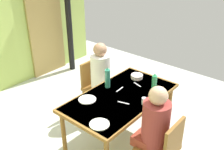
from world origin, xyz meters
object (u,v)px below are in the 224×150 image
chair_near_diner (163,148)px  chair_far_diner (95,84)px  serving_bowl_center (137,76)px  water_bottle_green_far (108,78)px  water_bottle_green_near (154,84)px  person_far_diner (101,71)px  dining_table (121,101)px  person_near_diner (155,122)px

chair_near_diner → chair_far_diner: size_ratio=1.00×
serving_bowl_center → water_bottle_green_far: bearing=161.7°
chair_far_diner → water_bottle_green_near: bearing=88.5°
person_far_diner → water_bottle_green_far: 0.46m
chair_near_diner → chair_far_diner: bearing=70.1°
water_bottle_green_near → serving_bowl_center: bearing=61.6°
dining_table → person_near_diner: person_near_diner is taller
dining_table → chair_far_diner: chair_far_diner is taller
chair_far_diner → serving_bowl_center: bearing=107.0°
water_bottle_green_near → water_bottle_green_far: water_bottle_green_near is taller
water_bottle_green_near → chair_far_diner: bearing=88.5°
person_far_diner → dining_table: bearing=62.6°
dining_table → water_bottle_green_far: 0.36m
person_near_diner → person_far_diner: (0.56, 1.28, 0.00)m
person_far_diner → water_bottle_green_far: bearing=53.1°
dining_table → water_bottle_green_near: (0.30, -0.30, 0.21)m
chair_far_diner → person_near_diner: bearing=68.3°
chair_near_diner → water_bottle_green_near: water_bottle_green_near is taller
chair_far_diner → serving_bowl_center: 0.74m
person_far_diner → serving_bowl_center: bearing=111.1°
chair_far_diner → person_far_diner: size_ratio=1.13×
person_far_diner → water_bottle_green_near: 0.94m
dining_table → person_near_diner: (-0.23, -0.64, 0.10)m
person_near_diner → water_bottle_green_near: (0.53, 0.34, 0.11)m
dining_table → chair_far_diner: bearing=66.8°
person_far_diner → chair_near_diner: bearing=68.3°
dining_table → water_bottle_green_near: bearing=-44.2°
chair_near_diner → water_bottle_green_near: 0.82m
chair_near_diner → serving_bowl_center: 1.21m
dining_table → person_far_diner: size_ratio=1.98×
water_bottle_green_near → serving_bowl_center: (0.23, 0.42, -0.11)m
dining_table → person_far_diner: (0.33, 0.64, 0.10)m
chair_near_diner → water_bottle_green_far: 1.16m
chair_near_diner → person_far_diner: person_far_diner is taller
dining_table → person_far_diner: person_far_diner is taller
chair_near_diner → person_near_diner: size_ratio=1.13×
dining_table → serving_bowl_center: 0.55m
chair_near_diner → person_far_diner: (0.56, 1.42, 0.28)m
chair_near_diner → chair_far_diner: 1.65m
water_bottle_green_near → dining_table: bearing=135.8°
chair_far_diner → dining_table: bearing=66.8°
chair_far_diner → person_far_diner: 0.31m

